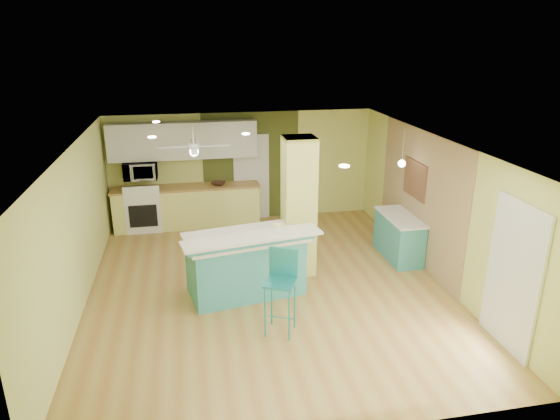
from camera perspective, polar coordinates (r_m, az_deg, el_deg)
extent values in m
cube|color=#A5763A|center=(8.76, -1.42, -8.73)|extent=(6.00, 7.00, 0.01)
cube|color=white|center=(7.89, -1.57, 7.57)|extent=(6.00, 7.00, 0.01)
cube|color=#D3D773|center=(11.56, -4.32, 4.95)|extent=(6.00, 0.01, 2.50)
cube|color=#D3D773|center=(5.17, 5.02, -14.40)|extent=(6.00, 0.01, 2.50)
cube|color=#D3D773|center=(8.34, -22.34, -2.27)|extent=(0.01, 7.00, 2.50)
cube|color=#D3D773|center=(9.18, 17.34, 0.26)|extent=(0.01, 7.00, 2.50)
cube|color=#977856|center=(9.68, 15.64, 1.39)|extent=(0.02, 3.40, 2.50)
cube|color=#444B1E|center=(11.57, -3.33, 4.98)|extent=(2.20, 0.02, 2.50)
cube|color=silver|center=(11.61, -3.28, 3.75)|extent=(0.82, 0.05, 2.00)
cube|color=white|center=(7.44, 25.07, -6.93)|extent=(0.04, 1.08, 2.10)
cube|color=#C7CC5E|center=(8.82, 2.15, 0.38)|extent=(0.55, 0.55, 2.50)
cube|color=#F0F07D|center=(11.43, -10.53, 0.31)|extent=(3.20, 0.60, 0.90)
cube|color=#A17337|center=(11.29, -10.67, 2.57)|extent=(3.25, 0.63, 0.04)
cube|color=white|center=(11.48, -15.27, 0.02)|extent=(0.76, 0.64, 0.90)
cube|color=black|center=(11.18, -15.36, -0.68)|extent=(0.59, 0.02, 0.50)
cube|color=white|center=(11.03, -15.61, 2.16)|extent=(0.76, 0.06, 0.18)
cube|color=silver|center=(11.16, -11.01, 7.81)|extent=(3.20, 0.34, 0.80)
imported|color=white|center=(11.22, -15.67, 4.36)|extent=(0.70, 0.48, 0.39)
cylinder|color=white|center=(9.80, -9.91, 8.39)|extent=(0.03, 0.03, 0.40)
cylinder|color=white|center=(9.84, -9.84, 7.25)|extent=(0.24, 0.24, 0.10)
sphere|color=white|center=(9.86, -9.80, 6.56)|extent=(0.18, 0.18, 0.18)
cylinder|color=silver|center=(9.43, 13.90, 7.01)|extent=(0.01, 0.01, 0.62)
sphere|color=white|center=(9.50, 13.75, 5.18)|extent=(0.14, 0.14, 0.14)
cube|color=brown|center=(9.76, 15.17, 3.42)|extent=(0.03, 0.90, 0.70)
cube|color=teal|center=(8.38, -3.97, -6.38)|extent=(1.97, 1.23, 0.97)
cube|color=silver|center=(8.17, -4.05, -3.14)|extent=(2.09, 1.36, 0.05)
cube|color=teal|center=(7.75, -3.12, -3.62)|extent=(2.06, 0.52, 0.14)
cube|color=silver|center=(7.73, -3.13, -3.18)|extent=(2.25, 0.84, 0.04)
cylinder|color=teal|center=(7.22, -1.70, -11.65)|extent=(0.03, 0.03, 0.79)
cylinder|color=teal|center=(7.15, 1.07, -12.01)|extent=(0.03, 0.03, 0.79)
cylinder|color=teal|center=(7.52, -0.96, -10.32)|extent=(0.03, 0.03, 0.79)
cylinder|color=teal|center=(7.44, 1.70, -10.64)|extent=(0.03, 0.03, 0.79)
cube|color=teal|center=(7.13, 0.03, -8.29)|extent=(0.56, 0.56, 0.03)
cube|color=teal|center=(7.19, 0.40, -5.95)|extent=(0.39, 0.21, 0.44)
cube|color=teal|center=(9.95, 13.39, -3.08)|extent=(0.53, 1.27, 0.82)
cube|color=white|center=(9.80, 13.59, -0.77)|extent=(0.56, 1.32, 0.04)
imported|color=#392217|center=(11.25, -7.03, 3.01)|extent=(0.40, 0.40, 0.07)
cylinder|color=yellow|center=(8.15, -0.28, -2.24)|extent=(0.14, 0.14, 0.19)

